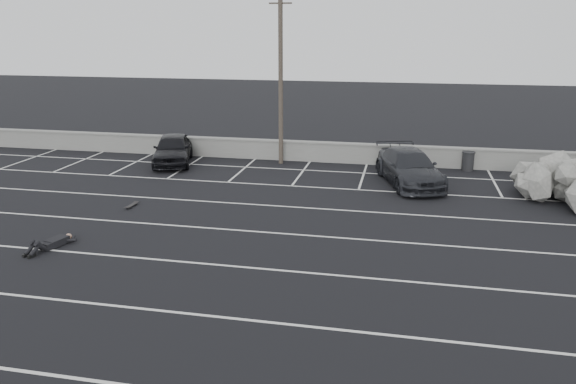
% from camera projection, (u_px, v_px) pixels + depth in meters
% --- Properties ---
extents(ground, '(120.00, 120.00, 0.00)m').
position_uv_depth(ground, '(200.00, 263.00, 16.93)').
color(ground, black).
rests_on(ground, ground).
extents(seawall, '(50.00, 0.45, 1.06)m').
position_uv_depth(seawall, '(292.00, 150.00, 29.92)').
color(seawall, gray).
rests_on(seawall, ground).
extents(stall_lines, '(36.00, 20.05, 0.01)m').
position_uv_depth(stall_lines, '(239.00, 217.00, 21.08)').
color(stall_lines, silver).
rests_on(stall_lines, ground).
extents(car_left, '(3.10, 4.87, 1.54)m').
position_uv_depth(car_left, '(173.00, 149.00, 29.15)').
color(car_left, black).
rests_on(car_left, ground).
extents(car_right, '(3.64, 5.66, 1.53)m').
position_uv_depth(car_right, '(409.00, 167.00, 25.34)').
color(car_right, '#24252A').
rests_on(car_right, ground).
extents(utility_pole, '(1.14, 0.23, 8.54)m').
position_uv_depth(utility_pole, '(281.00, 80.00, 28.19)').
color(utility_pole, '#4C4238').
rests_on(utility_pole, ground).
extents(trash_bin, '(0.70, 0.70, 0.95)m').
position_uv_depth(trash_bin, '(468.00, 161.00, 27.78)').
color(trash_bin, '#232325').
rests_on(trash_bin, ground).
extents(person, '(2.03, 2.77, 0.47)m').
position_uv_depth(person, '(57.00, 238.00, 18.28)').
color(person, black).
rests_on(person, ground).
extents(skateboard, '(0.22, 0.71, 0.08)m').
position_uv_depth(skateboard, '(132.00, 205.00, 22.23)').
color(skateboard, black).
rests_on(skateboard, ground).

